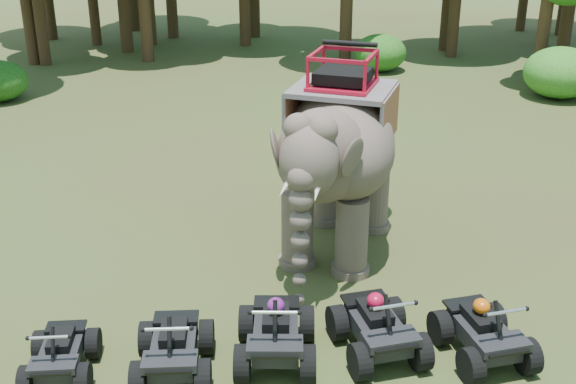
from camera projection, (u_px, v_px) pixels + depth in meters
name	position (u px, v px, depth m)	size (l,w,h in m)	color
ground	(294.00, 304.00, 14.31)	(110.00, 110.00, 0.00)	#47381E
elephant	(339.00, 152.00, 15.72)	(2.38, 5.42, 4.55)	brown
atv_0	(59.00, 347.00, 12.01)	(1.12, 1.53, 1.13)	black
atv_1	(173.00, 340.00, 12.03)	(1.29, 1.77, 1.31)	black
atv_2	(276.00, 325.00, 12.39)	(1.36, 1.86, 1.38)	black
atv_3	(378.00, 320.00, 12.56)	(1.35, 1.85, 1.37)	black
atv_4	(484.00, 325.00, 12.45)	(1.30, 1.78, 1.32)	black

